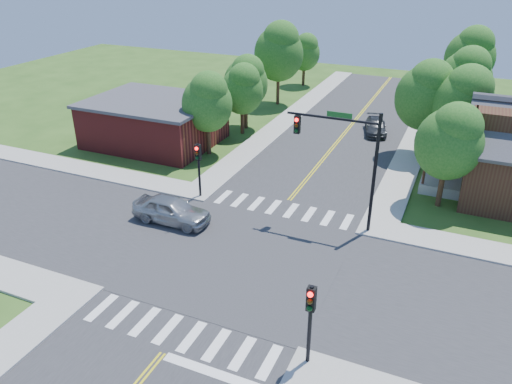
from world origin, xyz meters
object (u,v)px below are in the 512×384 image
at_px(car_dgrey, 376,127).
at_px(signal_mast_ne, 346,151).
at_px(signal_pole_nw, 198,161).
at_px(signal_pole_se, 310,311).
at_px(car_silver, 171,210).

bearing_deg(car_dgrey, signal_mast_ne, -99.79).
bearing_deg(signal_mast_ne, signal_pole_nw, -179.93).
height_order(signal_pole_se, signal_pole_nw, same).
bearing_deg(signal_pole_nw, car_silver, -88.65).
distance_m(signal_mast_ne, signal_pole_se, 11.55).
relative_size(signal_mast_ne, signal_pole_se, 1.89).
xyz_separation_m(signal_mast_ne, car_dgrey, (-1.43, 17.33, -4.22)).
bearing_deg(car_silver, signal_mast_ne, -68.78).
height_order(signal_pole_nw, car_silver, signal_pole_nw).
height_order(signal_mast_ne, car_dgrey, signal_mast_ne).
distance_m(car_silver, car_dgrey, 22.41).
bearing_deg(signal_mast_ne, signal_pole_se, -81.44).
relative_size(signal_pole_se, signal_pole_nw, 1.00).
xyz_separation_m(signal_pole_se, car_silver, (-11.12, 7.61, -1.84)).
bearing_deg(signal_pole_se, car_dgrey, 96.23).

